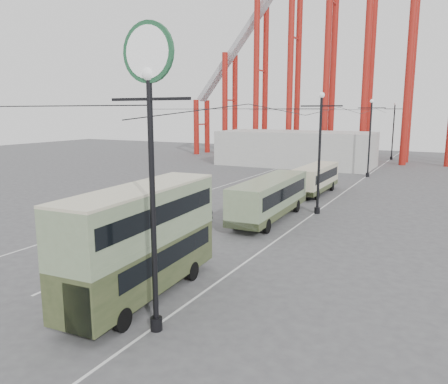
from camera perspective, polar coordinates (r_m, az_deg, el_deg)
The scene contains 12 objects.
ground at distance 22.40m, azimuth -15.90°, elevation -10.57°, with size 160.00×160.00×0.00m, color #474749.
road_markings at distance 38.79m, azimuth 3.54°, elevation -1.27°, with size 12.52×120.00×0.01m.
lamp_post_near at distance 15.02m, azimuth -9.65°, elevation 10.20°, with size 3.20×0.44×10.80m.
lamp_post_mid at distance 34.33m, azimuth 12.35°, elevation 4.86°, with size 3.20×0.44×9.32m.
lamp_post_far at distance 55.79m, azimuth 18.50°, elevation 6.64°, with size 3.20×0.44×9.32m.
lamp_post_distant at distance 77.55m, azimuth 21.23°, elevation 7.41°, with size 3.20×0.44×9.32m.
roller_coaster at distance 75.38m, azimuth 15.14°, elevation 21.64°, with size 52.95×5.00×55.48m.
fairground_shed at distance 65.54m, azimuth 9.34°, elevation 5.62°, with size 22.00×10.00×5.00m, color #AEAEA9.
double_decker_bus at distance 18.83m, azimuth -10.64°, elevation -5.72°, with size 2.85×9.10×4.82m.
single_decker_green at distance 32.23m, azimuth 6.02°, elevation -0.63°, with size 2.85×10.83×3.04m.
single_decker_cream at distance 43.13m, azimuth 11.89°, elevation 1.80°, with size 2.27×8.84×2.75m.
pedestrian at distance 30.01m, azimuth -2.11°, elevation -2.82°, with size 0.73×0.48×1.99m, color black.
Camera 1 is at (14.70, -14.95, 7.90)m, focal length 35.00 mm.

